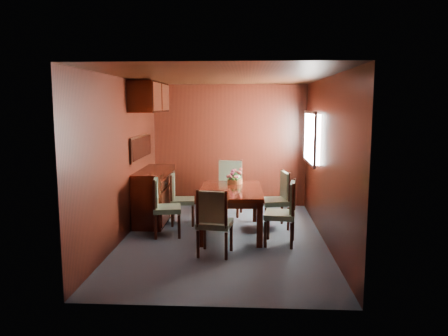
# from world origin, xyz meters

# --- Properties ---
(ground) EXTENTS (4.50, 4.50, 0.00)m
(ground) POSITION_xyz_m (0.00, 0.00, 0.00)
(ground) COLOR #333C46
(ground) RESTS_ON ground
(room_shell) EXTENTS (3.06, 4.52, 2.41)m
(room_shell) POSITION_xyz_m (-0.10, 0.33, 1.63)
(room_shell) COLOR black
(room_shell) RESTS_ON ground
(sideboard) EXTENTS (0.48, 1.40, 0.90)m
(sideboard) POSITION_xyz_m (-1.25, 1.00, 0.45)
(sideboard) COLOR black
(sideboard) RESTS_ON ground
(dining_table) EXTENTS (0.98, 1.53, 0.70)m
(dining_table) POSITION_xyz_m (0.11, 0.31, 0.60)
(dining_table) COLOR black
(dining_table) RESTS_ON ground
(chair_left_near) EXTENTS (0.48, 0.49, 0.91)m
(chair_left_near) POSITION_xyz_m (-0.94, 0.11, 0.50)
(chair_left_near) COLOR black
(chair_left_near) RESTS_ON ground
(chair_left_far) EXTENTS (0.44, 0.45, 0.86)m
(chair_left_far) POSITION_xyz_m (-0.80, 0.78, 0.48)
(chair_left_far) COLOR black
(chair_left_far) RESTS_ON ground
(chair_right_near) EXTENTS (0.48, 0.50, 0.94)m
(chair_right_near) POSITION_xyz_m (0.90, -0.22, 0.52)
(chair_right_near) COLOR black
(chair_right_near) RESTS_ON ground
(chair_right_far) EXTENTS (0.50, 0.52, 0.94)m
(chair_right_far) POSITION_xyz_m (0.87, 0.67, 0.52)
(chair_right_far) COLOR black
(chair_right_far) RESTS_ON ground
(chair_head) EXTENTS (0.49, 0.48, 0.92)m
(chair_head) POSITION_xyz_m (-0.08, -0.77, 0.51)
(chair_head) COLOR black
(chair_head) RESTS_ON ground
(chair_foot) EXTENTS (0.54, 0.52, 1.00)m
(chair_foot) POSITION_xyz_m (0.02, 1.55, 0.55)
(chair_foot) COLOR black
(chair_foot) RESTS_ON ground
(flower_centerpiece) EXTENTS (0.27, 0.27, 0.27)m
(flower_centerpiece) POSITION_xyz_m (0.15, 0.80, 0.83)
(flower_centerpiece) COLOR #A36131
(flower_centerpiece) RESTS_ON dining_table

